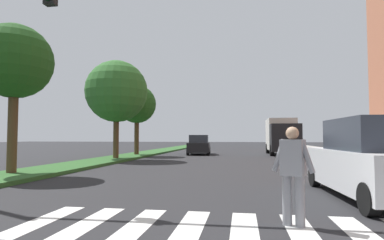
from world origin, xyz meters
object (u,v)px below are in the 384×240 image
(tree_distant, at_px, (137,105))
(truck_box_delivery, at_px, (282,136))
(tree_far, at_px, (117,92))
(sedan_midblock, at_px, (199,145))
(traffic_light_gantry, at_px, (50,18))
(pedestrian_performer, at_px, (293,171))
(tree_mid, at_px, (15,62))
(suv_crossing, at_px, (373,161))

(tree_distant, relative_size, truck_box_delivery, 0.88)
(tree_far, relative_size, sedan_midblock, 1.52)
(tree_far, xyz_separation_m, sedan_midblock, (4.43, 7.65, -3.71))
(traffic_light_gantry, bearing_deg, pedestrian_performer, -12.81)
(traffic_light_gantry, height_order, pedestrian_performer, traffic_light_gantry)
(tree_far, bearing_deg, traffic_light_gantry, -74.54)
(traffic_light_gantry, bearing_deg, tree_distant, 101.97)
(tree_mid, xyz_separation_m, pedestrian_performer, (9.61, -5.38, -3.49))
(tree_far, distance_m, traffic_light_gantry, 13.33)
(tree_far, relative_size, suv_crossing, 1.36)
(tree_far, bearing_deg, sedan_midblock, 59.91)
(pedestrian_performer, height_order, sedan_midblock, pedestrian_performer)
(tree_distant, height_order, suv_crossing, tree_distant)
(tree_mid, distance_m, suv_crossing, 12.68)
(pedestrian_performer, bearing_deg, sedan_midblock, 101.81)
(sedan_midblock, bearing_deg, suv_crossing, -70.14)
(tree_far, height_order, suv_crossing, tree_far)
(sedan_midblock, relative_size, truck_box_delivery, 0.68)
(truck_box_delivery, bearing_deg, suv_crossing, -90.64)
(tree_mid, bearing_deg, tree_far, 85.84)
(tree_mid, height_order, traffic_light_gantry, traffic_light_gantry)
(tree_far, height_order, truck_box_delivery, tree_far)
(tree_far, relative_size, truck_box_delivery, 1.03)
(traffic_light_gantry, xyz_separation_m, pedestrian_performer, (5.42, -1.23, -3.45))
(sedan_midblock, bearing_deg, truck_box_delivery, 7.92)
(pedestrian_performer, bearing_deg, truck_box_delivery, 83.65)
(tree_distant, bearing_deg, tree_far, -88.63)
(suv_crossing, height_order, truck_box_delivery, truck_box_delivery)
(tree_far, distance_m, sedan_midblock, 9.58)
(suv_crossing, xyz_separation_m, truck_box_delivery, (0.22, 19.94, 0.70))
(suv_crossing, xyz_separation_m, sedan_midblock, (-6.85, 18.96, -0.15))
(suv_crossing, bearing_deg, sedan_midblock, 109.86)
(suv_crossing, bearing_deg, pedestrian_performer, -129.77)
(tree_mid, xyz_separation_m, suv_crossing, (11.91, -2.62, -3.49))
(tree_mid, distance_m, traffic_light_gantry, 5.90)
(truck_box_delivery, bearing_deg, tree_far, -143.11)
(suv_crossing, relative_size, sedan_midblock, 1.12)
(suv_crossing, height_order, sedan_midblock, suv_crossing)
(traffic_light_gantry, relative_size, suv_crossing, 2.00)
(tree_mid, height_order, tree_far, tree_far)
(sedan_midblock, distance_m, truck_box_delivery, 7.19)
(suv_crossing, distance_m, truck_box_delivery, 19.96)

